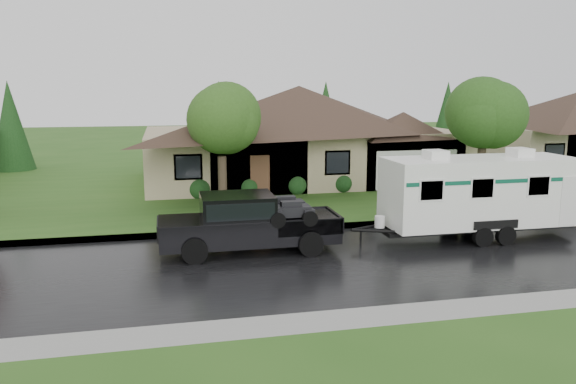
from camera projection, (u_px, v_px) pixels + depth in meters
The scene contains 10 objects.
ground at pixel (335, 244), 20.49m from camera, with size 140.00×140.00×0.00m, color #2D581B.
road at pixel (353, 259), 18.57m from camera, with size 140.00×8.00×0.01m, color black.
curb at pixel (318, 227), 22.64m from camera, with size 140.00×0.50×0.15m, color gray.
lawn at pixel (264, 179), 34.88m from camera, with size 140.00×26.00×0.15m, color #2D581B.
house_main at pixel (304, 122), 33.62m from camera, with size 19.44×10.80×6.90m.
tree_left_green at pixel (221, 124), 24.91m from camera, with size 3.38×3.38×5.59m.
tree_right_green at pixel (484, 112), 28.14m from camera, with size 3.71×3.71×6.13m.
shrub_row at pixel (319, 183), 29.73m from camera, with size 13.60×1.00×1.00m.
pickup_truck at pixel (246, 221), 19.28m from camera, with size 6.10×2.32×2.03m.
travel_trailer at pixel (479, 191), 21.02m from camera, with size 7.53×2.64×3.38m.
Camera 1 is at (-5.95, -18.98, 5.57)m, focal length 35.00 mm.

